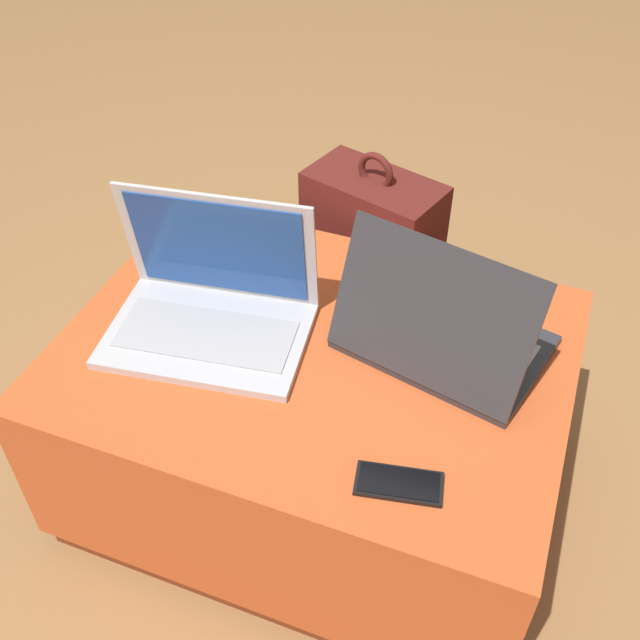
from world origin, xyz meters
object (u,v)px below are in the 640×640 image
laptop_near (211,304)px  cell_phone (399,483)px  laptop_far (441,332)px  backpack (372,268)px

laptop_near → cell_phone: bearing=-35.6°
laptop_far → cell_phone: (0.02, -0.31, -0.05)m
cell_phone → backpack: (-0.27, 0.72, -0.18)m
laptop_near → backpack: bearing=63.2°
laptop_near → backpack: (0.17, 0.50, -0.23)m
laptop_near → laptop_far: 0.43m
laptop_near → laptop_far: bearing=2.7°
cell_phone → laptop_far: bearing=172.1°
laptop_near → cell_phone: size_ratio=2.76×
laptop_far → backpack: bearing=-45.5°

